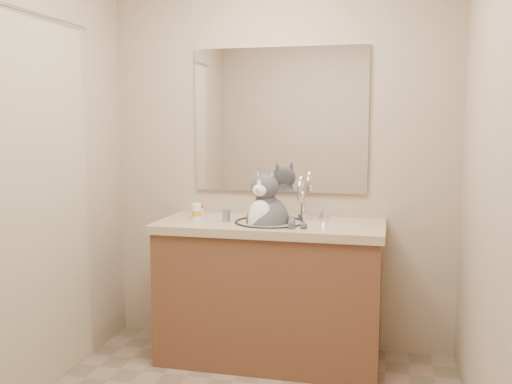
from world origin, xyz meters
The scene contains 8 objects.
room centered at (0.00, 0.00, 1.20)m, with size 2.22×2.52×2.42m.
vanity centered at (0.00, 0.96, 0.44)m, with size 1.34×0.59×1.12m.
mirror centered at (0.00, 1.24, 1.45)m, with size 1.10×0.02×0.90m, color white.
shower_curtain centered at (-1.05, 0.10, 1.03)m, with size 0.02×1.30×1.93m.
cat centered at (-0.01, 0.94, 0.86)m, with size 0.36×0.38×0.53m.
pill_bottle_redcap centered at (-0.45, 0.99, 0.89)m, with size 0.06×0.06×0.08m.
pill_bottle_orange centered at (-0.45, 0.94, 0.90)m, with size 0.07×0.07×0.10m.
grey_canister centered at (-0.26, 0.92, 0.89)m, with size 0.05×0.05×0.07m.
Camera 1 is at (0.69, -2.30, 1.44)m, focal length 40.00 mm.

